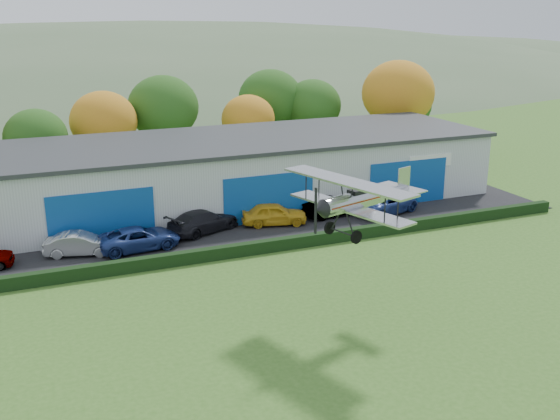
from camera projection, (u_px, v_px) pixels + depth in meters
name	position (u px, v px, depth m)	size (l,w,h in m)	color
ground	(354.00, 387.00, 27.33)	(300.00, 300.00, 0.00)	#37631F
apron	(248.00, 229.00, 46.95)	(48.00, 9.00, 0.05)	black
hedge	(274.00, 245.00, 42.60)	(46.00, 0.60, 0.80)	black
hangar	(242.00, 170.00, 53.07)	(40.60, 12.60, 5.30)	#B2B7BC
tree_belt	(155.00, 114.00, 61.82)	(75.70, 13.22, 10.12)	#3D2614
distant_hills	(45.00, 135.00, 152.98)	(430.00, 196.00, 56.00)	#4C6642
car_1	(80.00, 244.00, 41.71)	(1.55, 4.46, 1.47)	silver
car_2	(139.00, 238.00, 42.70)	(2.48, 5.37, 1.49)	navy
car_3	(203.00, 221.00, 46.04)	(2.23, 5.50, 1.59)	black
car_4	(274.00, 214.00, 47.61)	(1.90, 4.73, 1.61)	gold
car_5	(333.00, 206.00, 49.57)	(1.60, 4.60, 1.52)	gray
car_6	(386.00, 203.00, 50.34)	(2.63, 5.69, 1.58)	navy
biplane	(361.00, 197.00, 31.70)	(6.75, 7.63, 2.86)	silver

